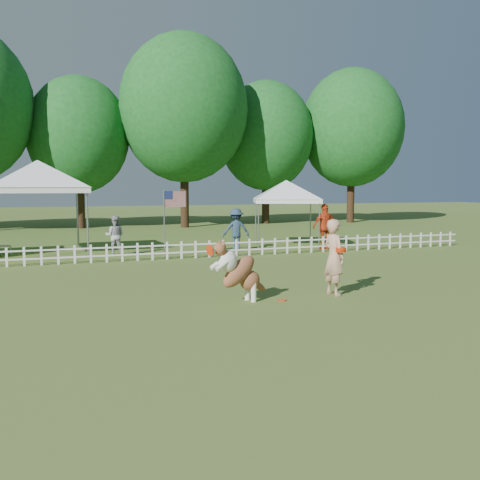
% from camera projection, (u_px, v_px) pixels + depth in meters
% --- Properties ---
extents(ground, '(120.00, 120.00, 0.00)m').
position_uv_depth(ground, '(290.00, 296.00, 12.03)').
color(ground, '#405B1C').
rests_on(ground, ground).
extents(picket_fence, '(22.00, 0.08, 0.60)m').
position_uv_depth(picket_fence, '(202.00, 249.00, 18.53)').
color(picket_fence, white).
rests_on(picket_fence, ground).
extents(handler, '(0.48, 0.67, 1.73)m').
position_uv_depth(handler, '(334.00, 257.00, 12.09)').
color(handler, tan).
rests_on(handler, ground).
extents(dog, '(1.35, 0.71, 1.33)m').
position_uv_depth(dog, '(240.00, 271.00, 11.30)').
color(dog, brown).
rests_on(dog, ground).
extents(frisbee_on_turf, '(0.25, 0.25, 0.02)m').
position_uv_depth(frisbee_on_turf, '(282.00, 300.00, 11.54)').
color(frisbee_on_turf, red).
rests_on(frisbee_on_turf, ground).
extents(canopy_tent_left, '(3.37, 3.37, 3.33)m').
position_uv_depth(canopy_tent_left, '(39.00, 209.00, 19.09)').
color(canopy_tent_left, white).
rests_on(canopy_tent_left, ground).
extents(canopy_tent_right, '(3.31, 3.31, 2.68)m').
position_uv_depth(canopy_tent_right, '(286.00, 214.00, 22.00)').
color(canopy_tent_right, white).
rests_on(canopy_tent_right, ground).
extents(flag_pole, '(0.90, 0.34, 2.36)m').
position_uv_depth(flag_pole, '(164.00, 224.00, 18.20)').
color(flag_pole, gray).
rests_on(flag_pole, ground).
extents(spectator_a, '(0.82, 0.71, 1.44)m').
position_uv_depth(spectator_a, '(115.00, 236.00, 19.05)').
color(spectator_a, '#9E9EA3').
rests_on(spectator_a, ground).
extents(spectator_b, '(1.13, 0.76, 1.64)m').
position_uv_depth(spectator_b, '(236.00, 230.00, 20.52)').
color(spectator_b, '#253950').
rests_on(spectator_b, ground).
extents(spectator_c, '(1.06, 0.45, 1.79)m').
position_uv_depth(spectator_c, '(325.00, 227.00, 21.04)').
color(spectator_c, red).
rests_on(spectator_c, ground).
extents(tree_center_left, '(6.00, 6.00, 9.80)m').
position_uv_depth(tree_center_left, '(79.00, 145.00, 31.49)').
color(tree_center_left, '#164E1B').
rests_on(tree_center_left, ground).
extents(tree_center_right, '(7.60, 7.60, 12.60)m').
position_uv_depth(tree_center_right, '(184.00, 123.00, 32.03)').
color(tree_center_right, '#164E1B').
rests_on(tree_center_right, ground).
extents(tree_right, '(6.20, 6.20, 10.40)m').
position_uv_depth(tree_right, '(266.00, 146.00, 35.62)').
color(tree_right, '#164E1B').
rests_on(tree_right, ground).
extents(tree_far_right, '(7.00, 7.00, 11.40)m').
position_uv_depth(tree_far_right, '(352.00, 140.00, 36.72)').
color(tree_far_right, '#164E1B').
rests_on(tree_far_right, ground).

